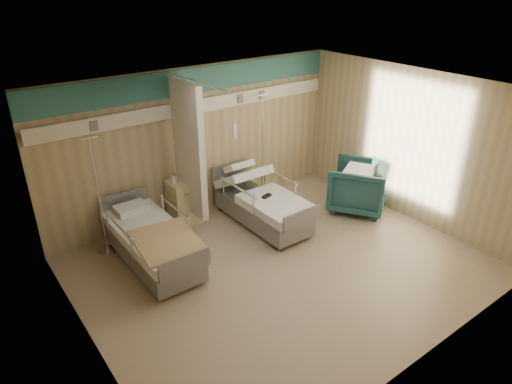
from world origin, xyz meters
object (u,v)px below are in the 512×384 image
(bed_right, at_px, (263,208))
(iv_stand_right, at_px, (262,178))
(bed_left, at_px, (154,247))
(bedside_cabinet, at_px, (184,202))
(iv_stand_left, at_px, (104,229))
(visitor_armchair, at_px, (358,186))

(bed_right, bearing_deg, iv_stand_right, 53.33)
(bed_right, xyz_separation_m, iv_stand_right, (0.64, 0.86, 0.13))
(bed_left, relative_size, bedside_cabinet, 2.54)
(bedside_cabinet, distance_m, iv_stand_left, 1.53)
(bed_left, distance_m, visitor_armchair, 4.11)
(bed_left, relative_size, iv_stand_left, 1.06)
(iv_stand_right, height_order, iv_stand_left, iv_stand_right)
(visitor_armchair, bearing_deg, bed_left, -42.11)
(bed_right, bearing_deg, visitor_armchair, -19.39)
(visitor_armchair, bearing_deg, bed_right, -52.36)
(visitor_armchair, distance_m, iv_stand_left, 4.77)
(bed_right, relative_size, bedside_cabinet, 2.54)
(bed_right, xyz_separation_m, iv_stand_left, (-2.68, 0.83, 0.10))
(bedside_cabinet, relative_size, iv_stand_left, 0.42)
(bedside_cabinet, xyz_separation_m, iv_stand_right, (1.79, -0.04, 0.02))
(bed_right, relative_size, iv_stand_right, 0.99)
(iv_stand_right, bearing_deg, bedside_cabinet, 178.57)
(bedside_cabinet, bearing_deg, bed_right, -38.05)
(bed_right, height_order, iv_stand_right, iv_stand_right)
(iv_stand_left, bearing_deg, bed_left, -60.08)
(bedside_cabinet, bearing_deg, bed_left, -139.40)
(bed_left, xyz_separation_m, iv_stand_right, (2.84, 0.86, 0.13))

